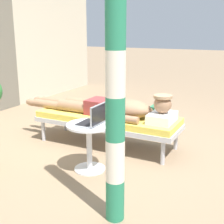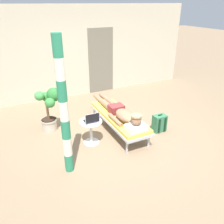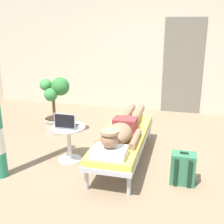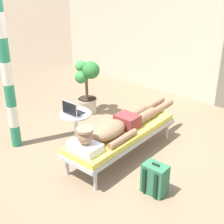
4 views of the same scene
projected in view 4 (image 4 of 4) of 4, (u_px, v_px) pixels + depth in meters
ground_plane at (110, 158)px, 4.78m from camera, size 40.00×40.00×0.00m
house_wall_back at (211, 35)px, 6.18m from camera, size 7.60×0.20×2.70m
lounge_chair at (122, 134)px, 4.71m from camera, size 0.62×1.91×0.42m
person_reclining at (119, 126)px, 4.59m from camera, size 0.53×2.17×0.33m
side_table at (76, 123)px, 5.02m from camera, size 0.48×0.48×0.52m
laptop at (73, 111)px, 4.89m from camera, size 0.31×0.24×0.23m
backpack at (155, 179)px, 4.00m from camera, size 0.30×0.26×0.42m
potted_plant at (88, 84)px, 5.94m from camera, size 0.57×0.55×1.04m
porch_post at (7, 73)px, 4.61m from camera, size 0.15×0.15×2.37m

